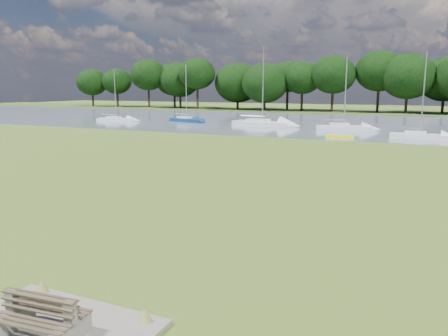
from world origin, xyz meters
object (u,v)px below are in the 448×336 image
at_px(bench_pair, 41,317).
at_px(sailboat_7, 116,118).
at_px(sailboat_1, 343,126).
at_px(kayak, 340,137).
at_px(sailboat_0, 262,122).
at_px(sailboat_2, 419,134).
at_px(sailboat_8, 186,119).

xyz_separation_m(bench_pair, sailboat_7, (-34.39, 46.21, -0.01)).
xyz_separation_m(bench_pair, sailboat_1, (-1.59, 46.01, 0.08)).
bearing_deg(bench_pair, kayak, 85.68).
relative_size(sailboat_0, sailboat_1, 1.20).
bearing_deg(sailboat_7, bench_pair, -67.38).
distance_m(sailboat_2, sailboat_7, 41.30).
relative_size(sailboat_1, sailboat_2, 1.00).
relative_size(bench_pair, sailboat_1, 0.22).
xyz_separation_m(sailboat_0, sailboat_8, (-11.99, 1.29, -0.03)).
height_order(kayak, sailboat_2, sailboat_2).
xyz_separation_m(kayak, sailboat_2, (7.15, 3.05, 0.29)).
bearing_deg(sailboat_8, sailboat_0, 9.13).
bearing_deg(sailboat_2, sailboat_0, 161.37).
bearing_deg(sailboat_7, sailboat_1, -14.37).
xyz_separation_m(sailboat_7, sailboat_8, (10.02, 3.28, 0.05)).
relative_size(sailboat_2, sailboat_8, 1.03).
bearing_deg(bench_pair, sailboat_2, 75.72).
bearing_deg(kayak, sailboat_2, 19.09).
height_order(sailboat_0, sailboat_7, sailboat_0).
distance_m(bench_pair, sailboat_0, 49.76).
xyz_separation_m(sailboat_0, sailboat_1, (10.78, -2.18, 0.01)).
bearing_deg(sailboat_0, sailboat_7, -165.99).
distance_m(sailboat_1, sailboat_2, 9.57).
distance_m(sailboat_0, sailboat_8, 12.06).
relative_size(bench_pair, sailboat_8, 0.23).
height_order(sailboat_0, sailboat_2, sailboat_0).
bearing_deg(bench_pair, sailboat_8, 111.05).
bearing_deg(sailboat_7, sailboat_2, -21.20).
distance_m(kayak, sailboat_7, 34.81).
height_order(kayak, sailboat_0, sailboat_0).
distance_m(sailboat_2, sailboat_8, 32.08).
xyz_separation_m(kayak, sailboat_1, (-1.03, 8.01, 0.38)).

